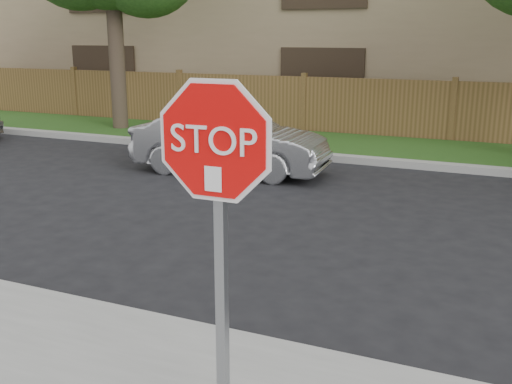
% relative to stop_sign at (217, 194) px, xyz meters
% --- Properties ---
extents(ground, '(90.00, 90.00, 0.00)m').
position_rel_stop_sign_xyz_m(ground, '(0.08, 1.48, -1.83)').
color(ground, black).
rests_on(ground, ground).
extents(far_curb, '(70.00, 0.30, 0.15)m').
position_rel_stop_sign_xyz_m(far_curb, '(0.08, 9.63, -1.75)').
color(far_curb, gray).
rests_on(far_curb, ground).
extents(grass_strip, '(70.00, 3.00, 0.12)m').
position_rel_stop_sign_xyz_m(grass_strip, '(0.08, 11.28, -1.77)').
color(grass_strip, '#1E4714').
rests_on(grass_strip, ground).
extents(fence, '(70.00, 0.12, 1.60)m').
position_rel_stop_sign_xyz_m(fence, '(0.08, 12.88, -1.03)').
color(fence, brown).
rests_on(fence, ground).
extents(apartment_building, '(35.20, 9.20, 7.20)m').
position_rel_stop_sign_xyz_m(apartment_building, '(0.08, 18.48, 1.70)').
color(apartment_building, '#98815E').
rests_on(apartment_building, ground).
extents(stop_sign, '(1.01, 0.13, 2.55)m').
position_rel_stop_sign_xyz_m(stop_sign, '(0.00, 0.00, 0.00)').
color(stop_sign, gray).
rests_on(stop_sign, sidewalk_near).
extents(sedan_left, '(4.01, 1.60, 1.30)m').
position_rel_stop_sign_xyz_m(sedan_left, '(-3.67, 7.65, -1.18)').
color(sedan_left, '#A8A9AC').
rests_on(sedan_left, ground).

